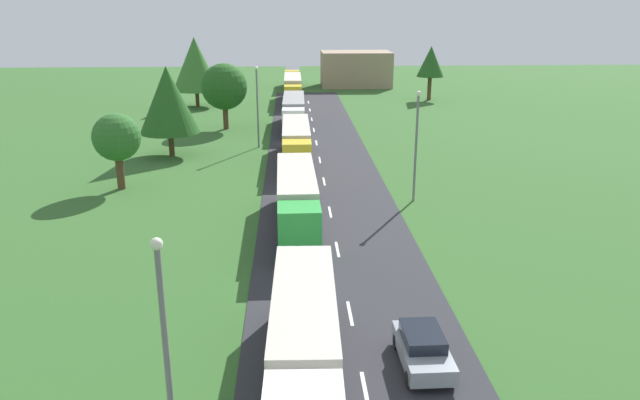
# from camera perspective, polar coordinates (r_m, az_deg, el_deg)

# --- Properties ---
(road) EXTENTS (10.00, 140.00, 0.06)m
(road) POSITION_cam_1_polar(r_m,az_deg,el_deg) (35.65, 1.80, -5.52)
(road) COLOR #2B2B30
(road) RESTS_ON ground
(lane_marking_centre) EXTENTS (0.16, 124.52, 0.01)m
(lane_marking_centre) POSITION_cam_1_polar(r_m,az_deg,el_deg) (33.87, 2.06, -6.76)
(lane_marking_centre) COLOR white
(lane_marking_centre) RESTS_ON road
(truck_lead) EXTENTS (2.78, 12.46, 3.40)m
(truck_lead) POSITION_cam_1_polar(r_m,az_deg,el_deg) (23.54, -1.51, -13.20)
(truck_lead) COLOR white
(truck_lead) RESTS_ON road
(truck_second) EXTENTS (2.66, 13.11, 3.57)m
(truck_second) POSITION_cam_1_polar(r_m,az_deg,el_deg) (39.66, -2.20, 0.18)
(truck_second) COLOR green
(truck_second) RESTS_ON road
(truck_third) EXTENTS (2.51, 13.39, 3.40)m
(truck_third) POSITION_cam_1_polar(r_m,az_deg,el_deg) (56.78, -2.25, 5.55)
(truck_third) COLOR yellow
(truck_third) RESTS_ON road
(truck_fourth) EXTENTS (2.66, 14.01, 3.57)m
(truck_fourth) POSITION_cam_1_polar(r_m,az_deg,el_deg) (72.62, -2.48, 8.34)
(truck_fourth) COLOR white
(truck_fourth) RESTS_ON road
(truck_fifth) EXTENTS (2.52, 14.76, 3.80)m
(truck_fifth) POSITION_cam_1_polar(r_m,az_deg,el_deg) (92.36, -2.57, 10.46)
(truck_fifth) COLOR yellow
(truck_fifth) RESTS_ON road
(truck_sixth) EXTENTS (2.66, 12.22, 3.53)m
(truck_sixth) POSITION_cam_1_polar(r_m,az_deg,el_deg) (108.81, -2.60, 11.51)
(truck_sixth) COLOR yellow
(truck_sixth) RESTS_ON road
(car_second) EXTENTS (1.92, 4.03, 1.51)m
(car_second) POSITION_cam_1_polar(r_m,az_deg,el_deg) (25.78, 9.64, -13.57)
(car_second) COLOR #8C939E
(car_second) RESTS_ON road
(lamppost_lead) EXTENTS (0.36, 0.36, 8.17)m
(lamppost_lead) POSITION_cam_1_polar(r_m,az_deg,el_deg) (18.67, -14.24, -13.81)
(lamppost_lead) COLOR slate
(lamppost_lead) RESTS_ON ground
(lamppost_second) EXTENTS (0.36, 0.36, 8.27)m
(lamppost_second) POSITION_cam_1_polar(r_m,az_deg,el_deg) (45.35, 9.03, 5.50)
(lamppost_second) COLOR slate
(lamppost_second) RESTS_ON ground
(lamppost_third) EXTENTS (0.36, 0.36, 8.29)m
(lamppost_third) POSITION_cam_1_polar(r_m,az_deg,el_deg) (62.83, -5.91, 9.06)
(lamppost_third) COLOR slate
(lamppost_third) RESTS_ON ground
(tree_oak) EXTENTS (6.78, 6.78, 9.80)m
(tree_oak) POSITION_cam_1_polar(r_m,az_deg,el_deg) (90.21, -11.64, 12.40)
(tree_oak) COLOR #513823
(tree_oak) RESTS_ON ground
(tree_birch) EXTENTS (4.16, 4.16, 8.14)m
(tree_birch) POSITION_cam_1_polar(r_m,az_deg,el_deg) (96.47, 10.37, 12.65)
(tree_birch) COLOR #513823
(tree_birch) RESTS_ON ground
(tree_maple) EXTENTS (3.77, 3.77, 6.12)m
(tree_maple) POSITION_cam_1_polar(r_m,az_deg,el_deg) (50.56, -18.57, 5.56)
(tree_maple) COLOR #513823
(tree_maple) RESTS_ON ground
(tree_pine) EXTENTS (5.77, 5.77, 8.67)m
(tree_pine) POSITION_cam_1_polar(r_m,az_deg,el_deg) (60.50, -14.09, 9.11)
(tree_pine) COLOR #513823
(tree_pine) RESTS_ON ground
(tree_ash) EXTENTS (5.38, 5.38, 7.71)m
(tree_ash) POSITION_cam_1_polar(r_m,az_deg,el_deg) (72.95, -8.99, 10.46)
(tree_ash) COLOR #513823
(tree_ash) RESTS_ON ground
(distant_building) EXTENTS (12.31, 8.48, 6.13)m
(distant_building) POSITION_cam_1_polar(r_m,az_deg,el_deg) (111.73, 3.38, 12.18)
(distant_building) COLOR #9E846B
(distant_building) RESTS_ON ground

